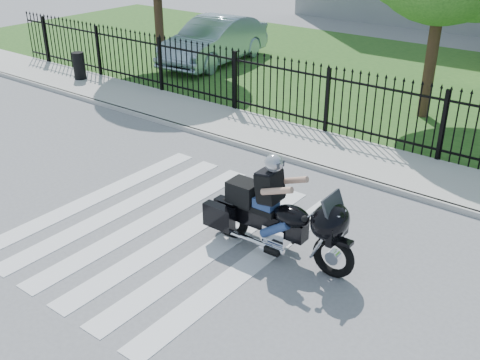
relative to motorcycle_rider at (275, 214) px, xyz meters
The scene contains 9 objects.
ground 2.30m from the motorcycle_rider, 164.79° to the right, with size 120.00×120.00×0.00m, color slate.
crosswalk 2.30m from the motorcycle_rider, 164.79° to the right, with size 5.00×5.50×0.01m, color silver, non-canonical shape.
sidewalk 4.95m from the motorcycle_rider, 115.30° to the left, with size 40.00×2.00×0.12m, color #ADAAA3.
curb 4.08m from the motorcycle_rider, 121.40° to the left, with size 40.00×0.12×0.12m, color #ADAAA3.
grass_strip 11.65m from the motorcycle_rider, 100.38° to the left, with size 40.00×12.00×0.02m, color #26521C.
iron_fence 5.82m from the motorcycle_rider, 111.09° to the left, with size 26.00×0.04×1.80m.
motorcycle_rider is the anchor object (origin of this frame).
parked_car 13.14m from the motorcycle_rider, 134.37° to the left, with size 1.79×5.13×1.69m, color #95ACBB.
litter_bin 12.13m from the motorcycle_rider, 157.48° to the left, with size 0.40×0.40×0.91m, color black.
Camera 1 is at (6.66, -6.35, 5.47)m, focal length 42.00 mm.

